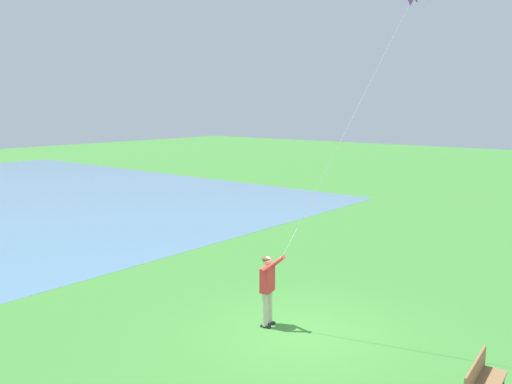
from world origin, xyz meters
TOP-DOWN VIEW (x-y plane):
  - ground_plane at (0.00, 0.00)m, footprint 120.00×120.00m
  - person_kite_flyer at (0.78, 0.16)m, footprint 0.63×0.51m
  - park_bench_near_walkway at (-4.34, 0.64)m, footprint 0.56×1.53m

SIDE VIEW (x-z plane):
  - ground_plane at x=0.00m, z-range 0.00..0.00m
  - park_bench_near_walkway at x=-4.34m, z-range 0.07..0.95m
  - person_kite_flyer at x=0.78m, z-range 0.13..1.96m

